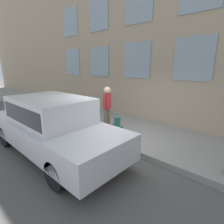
% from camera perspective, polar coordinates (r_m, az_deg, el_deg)
% --- Properties ---
extents(ground_plane, '(80.00, 80.00, 0.00)m').
position_cam_1_polar(ground_plane, '(5.76, 0.63, -11.60)').
color(ground_plane, '#514F4C').
extents(sidewalk, '(2.89, 60.00, 0.18)m').
position_cam_1_polar(sidewalk, '(6.79, 8.84, -6.80)').
color(sidewalk, gray).
rests_on(sidewalk, ground_plane).
extents(fire_hydrant, '(0.27, 0.40, 0.82)m').
position_cam_1_polar(fire_hydrant, '(5.88, 1.77, -4.76)').
color(fire_hydrant, '#2D7260').
rests_on(fire_hydrant, sidewalk).
extents(person, '(0.40, 0.26, 1.65)m').
position_cam_1_polar(person, '(6.63, -1.57, 2.60)').
color(person, '#726651').
rests_on(person, sidewalk).
extents(parked_car_silver_near, '(1.86, 5.01, 1.70)m').
position_cam_1_polar(parked_car_silver_near, '(5.44, -19.08, -3.55)').
color(parked_car_silver_near, black).
rests_on(parked_car_silver_near, ground_plane).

